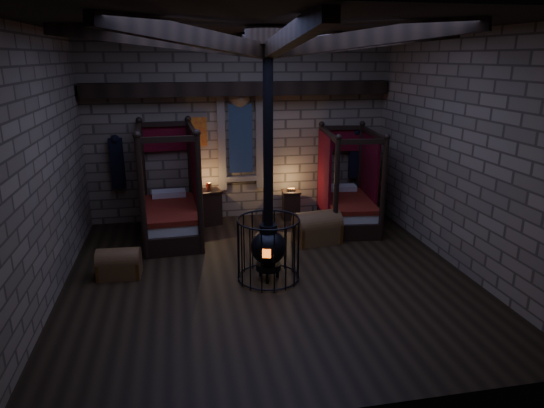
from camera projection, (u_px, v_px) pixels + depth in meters
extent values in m
cube|color=black|center=(268.00, 276.00, 8.61)|extent=(7.00, 7.00, 0.01)
cube|color=#847054|center=(240.00, 130.00, 11.28)|extent=(7.00, 0.02, 4.20)
cube|color=#847054|center=(334.00, 233.00, 4.71)|extent=(7.00, 0.02, 4.20)
cube|color=#847054|center=(41.00, 170.00, 7.35)|extent=(0.02, 7.00, 4.20)
cube|color=#847054|center=(460.00, 153.00, 8.64)|extent=(0.02, 7.00, 4.20)
cube|color=black|center=(267.00, 25.00, 7.38)|extent=(7.00, 7.00, 0.01)
cube|color=black|center=(240.00, 89.00, 10.83)|extent=(6.86, 0.35, 0.30)
cylinder|color=black|center=(267.00, 36.00, 7.42)|extent=(0.70, 0.70, 0.25)
cube|color=black|center=(241.00, 139.00, 11.29)|extent=(0.55, 0.04, 1.60)
cube|color=maroon|center=(197.00, 132.00, 11.06)|extent=(0.45, 0.03, 0.65)
cube|color=black|center=(117.00, 164.00, 10.81)|extent=(0.30, 0.10, 1.15)
cube|color=black|center=(355.00, 154.00, 11.83)|extent=(0.30, 0.10, 1.15)
cube|color=black|center=(172.00, 229.00, 10.43)|extent=(1.25, 2.27, 0.38)
cube|color=beige|center=(171.00, 215.00, 10.34)|extent=(1.12, 2.10, 0.24)
cube|color=maroon|center=(171.00, 209.00, 10.30)|extent=(1.18, 2.14, 0.11)
cube|color=beige|center=(169.00, 194.00, 11.02)|extent=(0.76, 0.41, 0.15)
cube|color=#600812|center=(165.00, 138.00, 10.93)|extent=(1.18, 0.11, 0.59)
cylinder|color=black|center=(142.00, 200.00, 9.03)|extent=(0.12, 0.12, 2.35)
cylinder|color=black|center=(143.00, 174.00, 11.01)|extent=(0.12, 0.12, 2.35)
cylinder|color=black|center=(200.00, 197.00, 9.27)|extent=(0.12, 0.12, 2.35)
cylinder|color=black|center=(191.00, 172.00, 11.26)|extent=(0.12, 0.12, 2.35)
cube|color=#600812|center=(141.00, 180.00, 10.30)|extent=(0.14, 1.60, 2.08)
cube|color=#600812|center=(195.00, 177.00, 10.55)|extent=(0.14, 1.60, 2.08)
cube|color=black|center=(347.00, 218.00, 11.17)|extent=(1.30, 2.16, 0.35)
cube|color=beige|center=(348.00, 206.00, 11.09)|extent=(1.17, 1.99, 0.22)
cube|color=maroon|center=(348.00, 201.00, 11.05)|extent=(1.23, 2.04, 0.10)
cube|color=beige|center=(342.00, 188.00, 11.73)|extent=(0.73, 0.43, 0.14)
cube|color=#600812|center=(341.00, 140.00, 11.65)|extent=(1.08, 0.18, 0.54)
cylinder|color=black|center=(336.00, 192.00, 9.93)|extent=(0.11, 0.11, 2.16)
cylinder|color=black|center=(320.00, 170.00, 11.81)|extent=(0.11, 0.11, 2.16)
cylinder|color=black|center=(383.00, 191.00, 10.00)|extent=(0.11, 0.11, 2.16)
cylinder|color=black|center=(360.00, 170.00, 11.88)|extent=(0.11, 0.11, 2.16)
cube|color=#600812|center=(324.00, 175.00, 11.14)|extent=(0.24, 1.47, 1.92)
cube|color=#600812|center=(369.00, 174.00, 11.21)|extent=(0.24, 1.47, 1.92)
cube|color=brown|center=(120.00, 268.00, 8.57)|extent=(0.76, 0.49, 0.31)
cylinder|color=brown|center=(119.00, 260.00, 8.52)|extent=(0.76, 0.49, 0.45)
cube|color=#AA7534|center=(100.00, 270.00, 8.52)|extent=(0.07, 0.47, 0.32)
cube|color=#AA7534|center=(139.00, 267.00, 8.61)|extent=(0.07, 0.47, 0.32)
cube|color=brown|center=(317.00, 233.00, 10.15)|extent=(1.02, 0.72, 0.39)
cylinder|color=brown|center=(317.00, 224.00, 10.09)|extent=(1.02, 0.72, 0.57)
cube|color=#AA7534|center=(298.00, 236.00, 10.01)|extent=(0.15, 0.60, 0.41)
cube|color=#AA7534|center=(335.00, 231.00, 10.30)|extent=(0.15, 0.60, 0.41)
cube|color=black|center=(210.00, 208.00, 11.22)|extent=(0.55, 0.54, 0.77)
cube|color=black|center=(209.00, 191.00, 11.10)|extent=(0.61, 0.59, 0.04)
cylinder|color=#AA7534|center=(209.00, 186.00, 11.07)|extent=(0.11, 0.11, 0.18)
cube|color=black|center=(291.00, 206.00, 11.59)|extent=(0.42, 0.40, 0.65)
cube|color=black|center=(291.00, 192.00, 11.49)|extent=(0.46, 0.44, 0.04)
cube|color=brown|center=(291.00, 189.00, 11.47)|extent=(0.18, 0.13, 0.05)
cylinder|color=black|center=(268.00, 266.00, 8.45)|extent=(0.44, 0.44, 0.11)
sphere|color=black|center=(268.00, 247.00, 8.34)|extent=(0.62, 0.62, 0.62)
cylinder|color=black|center=(268.00, 229.00, 8.25)|extent=(0.31, 0.31, 0.15)
cube|color=#FF5914|center=(266.00, 253.00, 8.06)|extent=(0.15, 0.07, 0.15)
cylinder|color=black|center=(268.00, 136.00, 7.78)|extent=(0.16, 0.16, 3.06)
torus|color=black|center=(268.00, 276.00, 8.51)|extent=(1.09, 1.09, 0.03)
torus|color=black|center=(268.00, 220.00, 8.20)|extent=(1.09, 1.09, 0.03)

